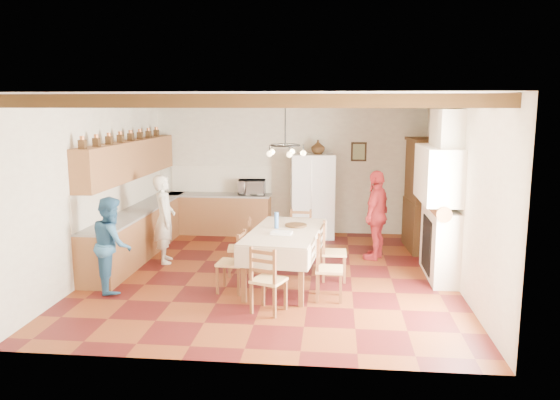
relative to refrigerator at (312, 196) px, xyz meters
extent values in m
cube|color=#4D1312|center=(-0.55, -2.84, -0.92)|extent=(6.00, 6.50, 0.02)
cube|color=white|center=(-0.55, -2.84, 2.10)|extent=(6.00, 6.50, 0.02)
cube|color=beige|center=(-0.55, 0.42, 0.59)|extent=(6.00, 0.02, 3.00)
cube|color=beige|center=(-0.55, -6.10, 0.59)|extent=(6.00, 0.02, 3.00)
cube|color=beige|center=(-3.56, -2.84, 0.59)|extent=(0.02, 6.50, 3.00)
cube|color=beige|center=(2.46, -2.84, 0.59)|extent=(0.02, 6.50, 3.00)
cube|color=brown|center=(-3.25, -1.79, -0.48)|extent=(0.60, 4.30, 0.86)
cube|color=brown|center=(-2.10, 0.11, -0.48)|extent=(2.30, 0.60, 0.86)
cube|color=slate|center=(-3.25, -1.79, -0.03)|extent=(0.62, 4.30, 0.04)
cube|color=slate|center=(-2.10, 0.11, -0.03)|extent=(2.34, 0.62, 0.04)
cube|color=white|center=(-3.54, -1.79, 0.29)|extent=(0.03, 4.30, 0.60)
cube|color=white|center=(-2.10, 0.40, 0.29)|extent=(2.30, 0.03, 0.60)
cube|color=brown|center=(-3.38, -1.79, 0.94)|extent=(0.35, 4.20, 0.70)
cube|color=black|center=(1.00, 0.39, 0.94)|extent=(0.34, 0.03, 0.42)
cube|color=white|center=(0.00, 0.00, 0.00)|extent=(1.00, 0.85, 1.83)
cube|color=beige|center=(-0.29, -3.32, -0.04)|extent=(1.27, 2.16, 0.05)
cube|color=brown|center=(-0.81, -4.19, -0.49)|extent=(0.08, 0.08, 0.85)
cube|color=brown|center=(0.03, -4.28, -0.49)|extent=(0.08, 0.08, 0.85)
cube|color=brown|center=(-0.61, -2.36, -0.49)|extent=(0.08, 0.08, 0.85)
cube|color=brown|center=(0.24, -2.46, -0.49)|extent=(0.08, 0.08, 0.85)
torus|color=black|center=(-0.29, -3.32, 1.34)|extent=(0.47, 0.47, 0.03)
imported|color=silver|center=(-2.60, -2.25, -0.10)|extent=(0.54, 0.68, 1.62)
imported|color=#2F6495|center=(-2.93, -3.86, -0.17)|extent=(0.81, 0.89, 1.48)
imported|color=red|center=(1.27, -1.63, -0.07)|extent=(0.77, 1.07, 1.68)
imported|color=silver|center=(-1.35, 0.11, 0.15)|extent=(0.63, 0.46, 0.33)
imported|color=#382713|center=(0.11, 0.00, 1.07)|extent=(0.35, 0.35, 0.30)
camera|label=1|loc=(0.48, -11.75, 1.95)|focal=35.00mm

